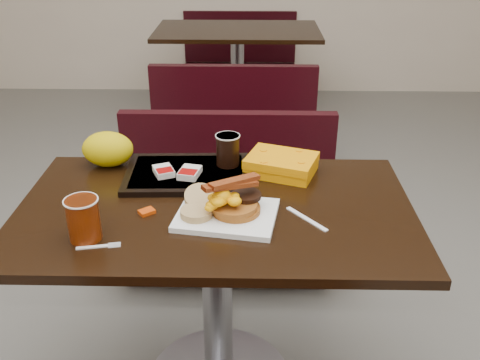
{
  "coord_description": "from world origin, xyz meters",
  "views": [
    {
      "loc": [
        0.11,
        -1.42,
        1.57
      ],
      "look_at": [
        0.07,
        0.04,
        0.82
      ],
      "focal_mm": 40.5,
      "sensor_mm": 36.0,
      "label": 1
    }
  ],
  "objects_px": {
    "bench_near_n": "(227,204)",
    "pancake_stack": "(236,207)",
    "coffee_cup_far": "(228,150)",
    "paper_bag": "(108,149)",
    "tray": "(188,174)",
    "bench_far_n": "(240,58)",
    "fork": "(92,247)",
    "coffee_cup_near": "(84,219)",
    "table_far": "(237,79)",
    "bench_far_s": "(235,113)",
    "platter": "(227,215)",
    "hashbrown_sleeve_right": "(190,173)",
    "clamshell": "(281,164)",
    "knife": "(307,219)",
    "hashbrown_sleeve_left": "(164,171)",
    "table_near": "(217,304)"
  },
  "relations": [
    {
      "from": "bench_near_n",
      "to": "knife",
      "type": "height_order",
      "value": "knife"
    },
    {
      "from": "bench_near_n",
      "to": "coffee_cup_far",
      "type": "bearing_deg",
      "value": -86.32
    },
    {
      "from": "fork",
      "to": "table_far",
      "type": "bearing_deg",
      "value": 72.85
    },
    {
      "from": "table_near",
      "to": "hashbrown_sleeve_right",
      "type": "xyz_separation_m",
      "value": [
        -0.09,
        0.17,
        0.41
      ]
    },
    {
      "from": "coffee_cup_near",
      "to": "clamshell",
      "type": "xyz_separation_m",
      "value": [
        0.55,
        0.42,
        -0.03
      ]
    },
    {
      "from": "platter",
      "to": "fork",
      "type": "height_order",
      "value": "platter"
    },
    {
      "from": "bench_far_n",
      "to": "clamshell",
      "type": "bearing_deg",
      "value": -86.06
    },
    {
      "from": "bench_far_n",
      "to": "coffee_cup_far",
      "type": "relative_size",
      "value": 9.27
    },
    {
      "from": "hashbrown_sleeve_right",
      "to": "tray",
      "type": "bearing_deg",
      "value": 120.01
    },
    {
      "from": "bench_near_n",
      "to": "hashbrown_sleeve_left",
      "type": "relative_size",
      "value": 12.6
    },
    {
      "from": "pancake_stack",
      "to": "fork",
      "type": "height_order",
      "value": "pancake_stack"
    },
    {
      "from": "paper_bag",
      "to": "hashbrown_sleeve_right",
      "type": "bearing_deg",
      "value": -21.55
    },
    {
      "from": "clamshell",
      "to": "platter",
      "type": "bearing_deg",
      "value": -100.27
    },
    {
      "from": "pancake_stack",
      "to": "hashbrown_sleeve_left",
      "type": "relative_size",
      "value": 1.8
    },
    {
      "from": "fork",
      "to": "paper_bag",
      "type": "distance_m",
      "value": 0.52
    },
    {
      "from": "pancake_stack",
      "to": "knife",
      "type": "distance_m",
      "value": 0.21
    },
    {
      "from": "clamshell",
      "to": "table_near",
      "type": "bearing_deg",
      "value": -111.85
    },
    {
      "from": "fork",
      "to": "hashbrown_sleeve_left",
      "type": "distance_m",
      "value": 0.43
    },
    {
      "from": "bench_far_n",
      "to": "fork",
      "type": "relative_size",
      "value": 8.54
    },
    {
      "from": "bench_far_s",
      "to": "coffee_cup_far",
      "type": "bearing_deg",
      "value": -89.01
    },
    {
      "from": "pancake_stack",
      "to": "coffee_cup_far",
      "type": "bearing_deg",
      "value": 96.68
    },
    {
      "from": "pancake_stack",
      "to": "paper_bag",
      "type": "relative_size",
      "value": 0.81
    },
    {
      "from": "fork",
      "to": "coffee_cup_near",
      "type": "bearing_deg",
      "value": 111.46
    },
    {
      "from": "table_far",
      "to": "hashbrown_sleeve_right",
      "type": "relative_size",
      "value": 14.16
    },
    {
      "from": "table_far",
      "to": "bench_far_s",
      "type": "xyz_separation_m",
      "value": [
        0.0,
        -0.7,
        -0.02
      ]
    },
    {
      "from": "knife",
      "to": "pancake_stack",
      "type": "bearing_deg",
      "value": -132.39
    },
    {
      "from": "pancake_stack",
      "to": "tray",
      "type": "distance_m",
      "value": 0.31
    },
    {
      "from": "coffee_cup_near",
      "to": "coffee_cup_far",
      "type": "distance_m",
      "value": 0.58
    },
    {
      "from": "clamshell",
      "to": "paper_bag",
      "type": "xyz_separation_m",
      "value": [
        -0.6,
        0.05,
        0.03
      ]
    },
    {
      "from": "hashbrown_sleeve_right",
      "to": "paper_bag",
      "type": "relative_size",
      "value": 0.48
    },
    {
      "from": "hashbrown_sleeve_right",
      "to": "table_far",
      "type": "bearing_deg",
      "value": 99.99
    },
    {
      "from": "bench_far_s",
      "to": "pancake_stack",
      "type": "height_order",
      "value": "pancake_stack"
    },
    {
      "from": "hashbrown_sleeve_left",
      "to": "coffee_cup_far",
      "type": "bearing_deg",
      "value": -2.76
    },
    {
      "from": "bench_near_n",
      "to": "pancake_stack",
      "type": "height_order",
      "value": "pancake_stack"
    },
    {
      "from": "bench_far_s",
      "to": "clamshell",
      "type": "relative_size",
      "value": 4.46
    },
    {
      "from": "bench_near_n",
      "to": "paper_bag",
      "type": "distance_m",
      "value": 0.73
    },
    {
      "from": "table_far",
      "to": "knife",
      "type": "bearing_deg",
      "value": -84.2
    },
    {
      "from": "pancake_stack",
      "to": "paper_bag",
      "type": "xyz_separation_m",
      "value": [
        -0.45,
        0.34,
        0.03
      ]
    },
    {
      "from": "fork",
      "to": "coffee_cup_far",
      "type": "xyz_separation_m",
      "value": [
        0.34,
        0.48,
        0.07
      ]
    },
    {
      "from": "hashbrown_sleeve_left",
      "to": "bench_far_n",
      "type": "bearing_deg",
      "value": 63.32
    },
    {
      "from": "table_far",
      "to": "pancake_stack",
      "type": "relative_size",
      "value": 8.39
    },
    {
      "from": "bench_far_n",
      "to": "pancake_stack",
      "type": "height_order",
      "value": "pancake_stack"
    },
    {
      "from": "bench_near_n",
      "to": "pancake_stack",
      "type": "xyz_separation_m",
      "value": [
        0.07,
        -0.75,
        0.42
      ]
    },
    {
      "from": "bench_far_s",
      "to": "paper_bag",
      "type": "distance_m",
      "value": 1.72
    },
    {
      "from": "platter",
      "to": "bench_far_n",
      "type": "bearing_deg",
      "value": 99.94
    },
    {
      "from": "platter",
      "to": "coffee_cup_far",
      "type": "bearing_deg",
      "value": 101.01
    },
    {
      "from": "table_far",
      "to": "coffee_cup_far",
      "type": "xyz_separation_m",
      "value": [
        0.03,
        -2.34,
        0.45
      ]
    },
    {
      "from": "bench_near_n",
      "to": "pancake_stack",
      "type": "bearing_deg",
      "value": -85.07
    },
    {
      "from": "coffee_cup_near",
      "to": "hashbrown_sleeve_left",
      "type": "distance_m",
      "value": 0.4
    },
    {
      "from": "fork",
      "to": "coffee_cup_far",
      "type": "distance_m",
      "value": 0.6
    }
  ]
}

